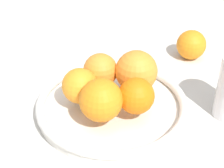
# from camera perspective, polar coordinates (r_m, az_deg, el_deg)

# --- Properties ---
(ground_plane) EXTENTS (4.00, 4.00, 0.00)m
(ground_plane) POSITION_cam_1_polar(r_m,az_deg,el_deg) (0.71, 0.00, -4.23)
(ground_plane) COLOR beige
(fruit_bowl) EXTENTS (0.28, 0.28, 0.03)m
(fruit_bowl) POSITION_cam_1_polar(r_m,az_deg,el_deg) (0.70, 0.00, -3.30)
(fruit_bowl) COLOR silver
(fruit_bowl) RESTS_ON ground_plane
(orange_pile) EXTENTS (0.18, 0.16, 0.08)m
(orange_pile) POSITION_cam_1_polar(r_m,az_deg,el_deg) (0.67, 0.25, 0.09)
(orange_pile) COLOR orange
(orange_pile) RESTS_ON fruit_bowl
(stray_orange) EXTENTS (0.07, 0.07, 0.07)m
(stray_orange) POSITION_cam_1_polar(r_m,az_deg,el_deg) (0.88, 11.99, 5.87)
(stray_orange) COLOR orange
(stray_orange) RESTS_ON ground_plane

